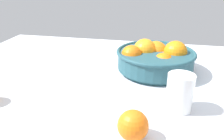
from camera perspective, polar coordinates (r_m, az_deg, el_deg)
ground_plane at (r=73.75cm, az=-3.45°, el=-5.63°), size 121.33×109.54×3.00cm
fruit_bowl at (r=85.48cm, az=10.38°, el=2.82°), size 27.71×27.71×11.18cm
juice_glass at (r=63.18cm, az=16.02°, el=-5.62°), size 6.86×6.86×9.93cm
loose_orange_0 at (r=51.64cm, az=5.09°, el=-13.20°), size 6.79×6.79×6.79cm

